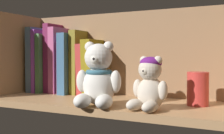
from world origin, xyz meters
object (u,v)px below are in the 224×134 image
at_px(book_7, 79,62).
at_px(book_0, 41,60).
at_px(book_9, 95,67).
at_px(pillar_candle, 198,89).
at_px(teddy_bear_larger, 98,78).
at_px(book_8, 87,69).
at_px(teddy_bear_smaller, 149,84).
at_px(book_4, 61,60).
at_px(book_3, 55,58).
at_px(book_10, 104,72).
at_px(book_6, 72,64).
at_px(book_1, 46,61).
at_px(book_2, 50,63).
at_px(book_5, 66,68).

bearing_deg(book_7, book_0, 180.00).
distance_m(book_9, pillar_candle, 0.36).
bearing_deg(book_9, teddy_bear_larger, -58.28).
relative_size(book_8, teddy_bear_smaller, 1.31).
bearing_deg(pillar_candle, teddy_bear_smaller, -129.30).
bearing_deg(teddy_bear_smaller, book_4, 155.64).
xyz_separation_m(book_3, teddy_bear_smaller, (0.43, -0.18, -0.06)).
xyz_separation_m(book_8, pillar_candle, (0.39, -0.07, -0.04)).
distance_m(book_4, pillar_candle, 0.51).
height_order(book_9, pillar_candle, book_9).
bearing_deg(book_10, book_4, 180.00).
bearing_deg(teddy_bear_smaller, book_7, 150.45).
height_order(book_6, teddy_bear_smaller, book_6).
bearing_deg(book_6, pillar_candle, -8.48).
height_order(book_4, book_8, book_4).
bearing_deg(book_4, teddy_bear_smaller, -24.36).
distance_m(book_10, pillar_candle, 0.33).
relative_size(book_1, book_4, 0.97).
distance_m(book_0, book_10, 0.27).
height_order(book_4, book_7, book_4).
height_order(book_1, book_10, book_1).
bearing_deg(book_3, book_2, 180.00).
relative_size(book_5, pillar_candle, 2.01).
bearing_deg(teddy_bear_smaller, book_3, 156.97).
relative_size(book_1, teddy_bear_larger, 1.32).
xyz_separation_m(book_2, book_3, (0.02, 0.00, 0.02)).
height_order(book_1, book_5, book_1).
bearing_deg(book_10, book_6, 180.00).
distance_m(book_0, book_9, 0.24).
distance_m(book_2, pillar_candle, 0.56).
height_order(teddy_bear_larger, teddy_bear_smaller, teddy_bear_larger).
xyz_separation_m(book_3, book_4, (0.03, 0.00, -0.01)).
relative_size(book_7, teddy_bear_larger, 1.29).
height_order(book_4, teddy_bear_larger, book_4).
xyz_separation_m(book_5, book_8, (0.09, 0.00, -0.00)).
bearing_deg(book_8, book_10, 0.00).
xyz_separation_m(book_6, book_10, (0.13, 0.00, -0.03)).
bearing_deg(book_0, pillar_candle, -6.46).
distance_m(book_5, book_6, 0.03).
distance_m(book_0, book_2, 0.04).
relative_size(book_4, book_5, 1.29).
bearing_deg(book_3, book_8, 0.00).
bearing_deg(pillar_candle, book_1, 173.28).
bearing_deg(teddy_bear_larger, book_8, 128.66).
bearing_deg(pillar_candle, book_10, 168.22).
bearing_deg(book_9, book_3, 180.00).
xyz_separation_m(book_1, teddy_bear_larger, (0.33, -0.19, -0.04)).
bearing_deg(book_5, teddy_bear_smaller, -25.68).
bearing_deg(book_0, teddy_bear_larger, -28.12).
height_order(book_8, book_9, book_9).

